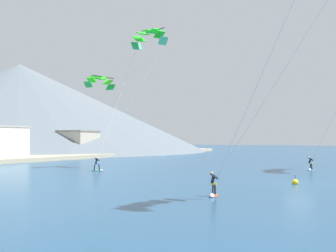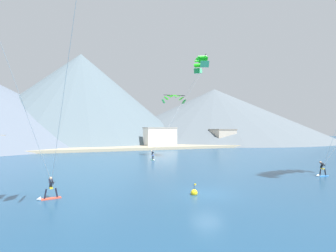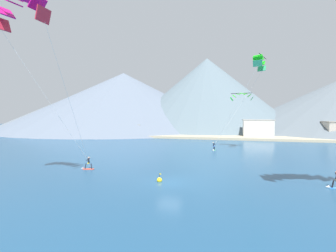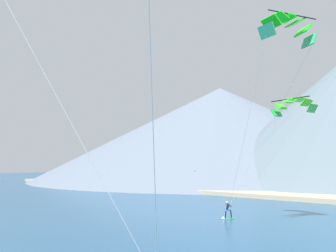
% 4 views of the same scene
% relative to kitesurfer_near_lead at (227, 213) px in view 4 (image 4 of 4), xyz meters
% --- Properties ---
extents(kitesurfer_near_lead, '(0.66, 1.78, 1.80)m').
position_rel_kitesurfer_near_lead_xyz_m(kitesurfer_near_lead, '(0.00, 0.00, 0.00)').
color(kitesurfer_near_lead, '#33B266').
rests_on(kitesurfer_near_lead, ground).
extents(parafoil_kite_near_lead, '(9.61, 5.83, 16.86)m').
position_rel_kitesurfer_near_lead_xyz_m(parafoil_kite_near_lead, '(8.22, -2.11, 16.67)').
color(parafoil_kite_near_lead, '#36A671').
extents(parafoil_kite_distant_high_outer, '(4.85, 1.94, 1.67)m').
position_rel_kitesurfer_near_lead_xyz_m(parafoil_kite_distant_high_outer, '(5.60, 3.83, 10.95)').
color(parafoil_kite_distant_high_outer, green).
extents(shoreline_strip, '(180.00, 10.00, 0.70)m').
position_rel_kitesurfer_near_lead_xyz_m(shoreline_strip, '(-3.41, 26.30, -0.20)').
color(shoreline_strip, tan).
rests_on(shoreline_strip, ground).
extents(shore_building_quay_east, '(7.92, 5.35, 4.15)m').
position_rel_kitesurfer_near_lead_xyz_m(shore_building_quay_east, '(-30.60, 28.62, 1.53)').
color(shore_building_quay_east, silver).
rests_on(shore_building_quay_east, ground).
extents(mountain_peak_east_shoulder, '(95.93, 95.93, 23.08)m').
position_rel_kitesurfer_near_lead_xyz_m(mountain_peak_east_shoulder, '(-71.35, 65.23, 10.99)').
color(mountain_peak_east_shoulder, slate).
rests_on(mountain_peak_east_shoulder, ground).
extents(mountain_peak_far_spur, '(126.00, 126.00, 32.00)m').
position_rel_kitesurfer_near_lead_xyz_m(mountain_peak_far_spur, '(-55.33, 73.18, 15.44)').
color(mountain_peak_far_spur, slate).
rests_on(mountain_peak_far_spur, ground).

